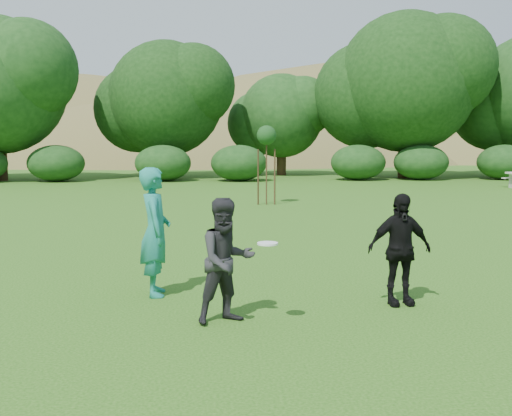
{
  "coord_description": "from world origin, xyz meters",
  "views": [
    {
      "loc": [
        -0.61,
        -9.25,
        2.49
      ],
      "look_at": [
        0.0,
        3.0,
        1.1
      ],
      "focal_mm": 45.0,
      "sensor_mm": 36.0,
      "label": 1
    }
  ],
  "objects_px": {
    "player_teal": "(155,232)",
    "player_grey": "(227,261)",
    "player_black": "(399,249)",
    "sapling": "(267,137)"
  },
  "relations": [
    {
      "from": "player_teal",
      "to": "player_grey",
      "type": "xyz_separation_m",
      "value": [
        1.1,
        -1.53,
        -0.16
      ]
    },
    {
      "from": "player_grey",
      "to": "player_black",
      "type": "bearing_deg",
      "value": -8.19
    },
    {
      "from": "player_grey",
      "to": "sapling",
      "type": "bearing_deg",
      "value": 58.94
    },
    {
      "from": "player_teal",
      "to": "sapling",
      "type": "relative_size",
      "value": 0.7
    },
    {
      "from": "player_black",
      "to": "player_grey",
      "type": "bearing_deg",
      "value": -171.67
    },
    {
      "from": "player_grey",
      "to": "player_black",
      "type": "xyz_separation_m",
      "value": [
        2.54,
        0.78,
        -0.01
      ]
    },
    {
      "from": "player_teal",
      "to": "player_grey",
      "type": "relative_size",
      "value": 1.2
    },
    {
      "from": "player_teal",
      "to": "player_black",
      "type": "distance_m",
      "value": 3.72
    },
    {
      "from": "player_black",
      "to": "sapling",
      "type": "distance_m",
      "value": 14.01
    },
    {
      "from": "player_grey",
      "to": "sapling",
      "type": "relative_size",
      "value": 0.59
    }
  ]
}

